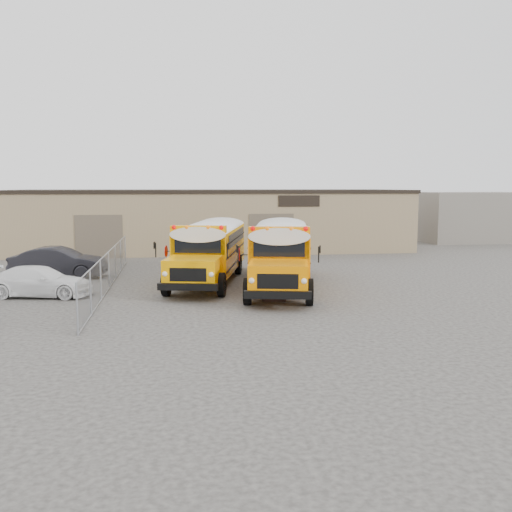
{
  "coord_description": "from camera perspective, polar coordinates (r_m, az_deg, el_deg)",
  "views": [
    {
      "loc": [
        -2.68,
        -25.1,
        4.94
      ],
      "look_at": [
        1.07,
        1.9,
        1.6
      ],
      "focal_mm": 40.0,
      "sensor_mm": 36.0,
      "label": 1
    }
  ],
  "objects": [
    {
      "name": "tarp_bundle",
      "position": [
        24.93,
        1.8,
        -2.6
      ],
      "size": [
        1.14,
        1.13,
        1.54
      ],
      "color": "black",
      "rests_on": "ground"
    },
    {
      "name": "distant_building_right",
      "position": [
        55.94,
        20.63,
        3.73
      ],
      "size": [
        10.0,
        8.0,
        4.4
      ],
      "primitive_type": "cube",
      "color": "gray",
      "rests_on": "ground"
    },
    {
      "name": "chainlink_fence",
      "position": [
        28.58,
        -14.5,
        -1.36
      ],
      "size": [
        0.07,
        18.07,
        1.81
      ],
      "color": "gray",
      "rests_on": "ground"
    },
    {
      "name": "school_bus_right",
      "position": [
        34.87,
        2.65,
        1.93
      ],
      "size": [
        4.79,
        11.36,
        3.23
      ],
      "color": "#FD8800",
      "rests_on": "ground"
    },
    {
      "name": "car_white",
      "position": [
        27.45,
        -20.83,
        -2.4
      ],
      "size": [
        4.98,
        2.74,
        1.37
      ],
      "primitive_type": "imported",
      "rotation": [
        0.0,
        0.0,
        1.39
      ],
      "color": "white",
      "rests_on": "ground"
    },
    {
      "name": "warehouse",
      "position": [
        45.24,
        -4.51,
        3.71
      ],
      "size": [
        30.2,
        10.2,
        4.67
      ],
      "color": "#897254",
      "rests_on": "ground"
    },
    {
      "name": "car_dark",
      "position": [
        32.76,
        -19.11,
        -0.6
      ],
      "size": [
        5.23,
        2.35,
        1.67
      ],
      "primitive_type": "imported",
      "rotation": [
        0.0,
        0.0,
        1.45
      ],
      "color": "black",
      "rests_on": "ground"
    },
    {
      "name": "school_bus_left",
      "position": [
        36.43,
        -2.99,
        2.07
      ],
      "size": [
        4.89,
        11.09,
        3.15
      ],
      "color": "#FFA500",
      "rests_on": "ground"
    },
    {
      "name": "ground",
      "position": [
        25.72,
        -1.78,
        -4.09
      ],
      "size": [
        120.0,
        120.0,
        0.0
      ],
      "primitive_type": "plane",
      "color": "#34312F",
      "rests_on": "ground"
    }
  ]
}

